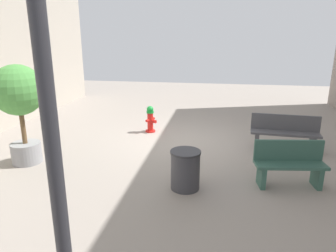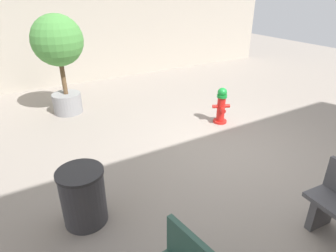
% 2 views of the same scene
% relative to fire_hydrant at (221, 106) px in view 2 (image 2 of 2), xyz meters
% --- Properties ---
extents(ground_plane, '(23.40, 23.40, 0.00)m').
position_rel_fire_hydrant_xyz_m(ground_plane, '(-1.17, 0.71, -0.43)').
color(ground_plane, gray).
extents(fire_hydrant, '(0.38, 0.41, 0.86)m').
position_rel_fire_hydrant_xyz_m(fire_hydrant, '(0.00, 0.00, 0.00)').
color(fire_hydrant, red).
rests_on(fire_hydrant, ground_plane).
extents(planter_tree, '(1.18, 1.18, 2.39)m').
position_rel_fire_hydrant_xyz_m(planter_tree, '(2.45, 2.96, 1.17)').
color(planter_tree, gray).
rests_on(planter_tree, ground_plane).
extents(trash_bin, '(0.62, 0.62, 0.81)m').
position_rel_fire_hydrant_xyz_m(trash_bin, '(-1.55, 3.65, -0.02)').
color(trash_bin, '#38383D').
rests_on(trash_bin, ground_plane).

